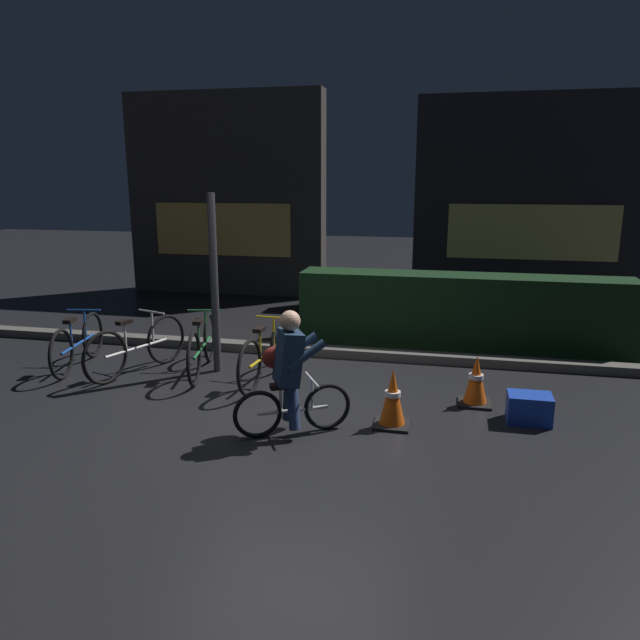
# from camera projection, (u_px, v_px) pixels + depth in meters

# --- Properties ---
(ground_plane) EXTENTS (40.00, 40.00, 0.00)m
(ground_plane) POSITION_uv_depth(u_px,v_px,m) (290.00, 413.00, 6.45)
(ground_plane) COLOR black
(sidewalk_curb) EXTENTS (12.00, 0.24, 0.12)m
(sidewalk_curb) POSITION_uv_depth(u_px,v_px,m) (331.00, 351.00, 8.53)
(sidewalk_curb) COLOR #56544F
(sidewalk_curb) RESTS_ON ground
(hedge_row) EXTENTS (4.80, 0.70, 1.08)m
(hedge_row) POSITION_uv_depth(u_px,v_px,m) (462.00, 311.00, 8.90)
(hedge_row) COLOR black
(hedge_row) RESTS_ON ground
(storefront_left) EXTENTS (4.28, 0.54, 4.22)m
(storefront_left) POSITION_uv_depth(u_px,v_px,m) (226.00, 195.00, 12.81)
(storefront_left) COLOR #383330
(storefront_left) RESTS_ON ground
(storefront_right) EXTENTS (4.72, 0.54, 4.10)m
(storefront_right) POSITION_uv_depth(u_px,v_px,m) (533.00, 199.00, 12.16)
(storefront_right) COLOR #262328
(storefront_right) RESTS_ON ground
(street_post) EXTENTS (0.10, 0.10, 2.29)m
(street_post) POSITION_uv_depth(u_px,v_px,m) (214.00, 285.00, 7.60)
(street_post) COLOR #2D2D33
(street_post) RESTS_ON ground
(parked_bike_leftmost) EXTENTS (0.46, 1.58, 0.74)m
(parked_bike_leftmost) POSITION_uv_depth(u_px,v_px,m) (78.00, 343.00, 7.94)
(parked_bike_leftmost) COLOR black
(parked_bike_leftmost) RESTS_ON ground
(parked_bike_left_mid) EXTENTS (0.61, 1.60, 0.77)m
(parked_bike_left_mid) POSITION_uv_depth(u_px,v_px,m) (137.00, 347.00, 7.70)
(parked_bike_left_mid) COLOR black
(parked_bike_left_mid) RESTS_ON ground
(parked_bike_center_left) EXTENTS (0.48, 1.66, 0.78)m
(parked_bike_center_left) POSITION_uv_depth(u_px,v_px,m) (202.00, 346.00, 7.72)
(parked_bike_center_left) COLOR black
(parked_bike_center_left) RESTS_ON ground
(parked_bike_center_right) EXTENTS (0.46, 1.66, 0.77)m
(parked_bike_center_right) POSITION_uv_depth(u_px,v_px,m) (266.00, 354.00, 7.38)
(parked_bike_center_right) COLOR black
(parked_bike_center_right) RESTS_ON ground
(traffic_cone_near) EXTENTS (0.36, 0.36, 0.60)m
(traffic_cone_near) POSITION_uv_depth(u_px,v_px,m) (393.00, 399.00, 6.06)
(traffic_cone_near) COLOR black
(traffic_cone_near) RESTS_ON ground
(traffic_cone_far) EXTENTS (0.36, 0.36, 0.57)m
(traffic_cone_far) POSITION_uv_depth(u_px,v_px,m) (476.00, 381.00, 6.64)
(traffic_cone_far) COLOR black
(traffic_cone_far) RESTS_ON ground
(blue_crate) EXTENTS (0.44, 0.32, 0.30)m
(blue_crate) POSITION_uv_depth(u_px,v_px,m) (529.00, 408.00, 6.18)
(blue_crate) COLOR #193DB7
(blue_crate) RESTS_ON ground
(cyclist) EXTENTS (1.06, 0.62, 1.25)m
(cyclist) POSITION_uv_depth(u_px,v_px,m) (289.00, 372.00, 5.81)
(cyclist) COLOR black
(cyclist) RESTS_ON ground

